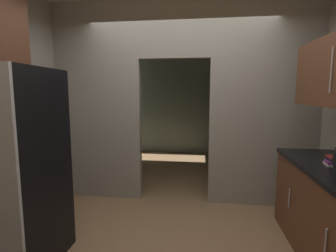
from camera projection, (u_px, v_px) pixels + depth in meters
ground at (170, 249)px, 2.56m from camera, size 20.00×20.00×0.00m
kitchen_partition at (182, 97)px, 3.57m from camera, size 3.64×0.12×2.79m
adjoining_room_shell at (189, 99)px, 5.64m from camera, size 3.64×3.10×2.79m
refrigerator at (7, 169)px, 2.26m from camera, size 0.80×0.79×1.75m
book_stack at (334, 161)px, 2.34m from camera, size 0.14×0.16×0.08m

